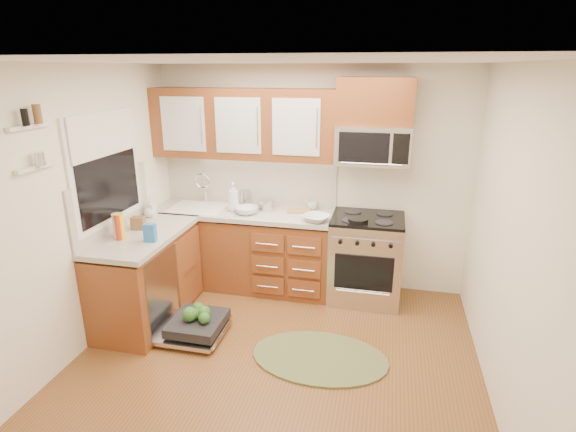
% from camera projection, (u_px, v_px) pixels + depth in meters
% --- Properties ---
extents(floor, '(3.50, 3.50, 0.00)m').
position_uv_depth(floor, '(273.00, 367.00, 3.87)').
color(floor, brown).
rests_on(floor, ground).
extents(ceiling, '(3.50, 3.50, 0.00)m').
position_uv_depth(ceiling, '(269.00, 61.00, 3.09)').
color(ceiling, white).
rests_on(ceiling, ground).
extents(wall_back, '(3.50, 0.04, 2.50)m').
position_uv_depth(wall_back, '(311.00, 179.00, 5.10)').
color(wall_back, white).
rests_on(wall_back, ground).
extents(wall_front, '(3.50, 0.04, 2.50)m').
position_uv_depth(wall_front, '(164.00, 374.00, 1.86)').
color(wall_front, white).
rests_on(wall_front, ground).
extents(wall_left, '(0.04, 3.50, 2.50)m').
position_uv_depth(wall_left, '(74.00, 216.00, 3.85)').
color(wall_left, white).
rests_on(wall_left, ground).
extents(wall_right, '(0.04, 3.50, 2.50)m').
position_uv_depth(wall_right, '(515.00, 251.00, 3.11)').
color(wall_right, white).
rests_on(wall_right, ground).
extents(base_cabinet_back, '(2.05, 0.60, 0.85)m').
position_uv_depth(base_cabinet_back, '(244.00, 251.00, 5.23)').
color(base_cabinet_back, '#5F3215').
rests_on(base_cabinet_back, ground).
extents(base_cabinet_left, '(0.60, 1.25, 0.85)m').
position_uv_depth(base_cabinet_left, '(147.00, 279.00, 4.53)').
color(base_cabinet_left, '#5F3215').
rests_on(base_cabinet_left, ground).
extents(countertop_back, '(2.07, 0.64, 0.05)m').
position_uv_depth(countertop_back, '(242.00, 212.00, 5.08)').
color(countertop_back, '#B1AEA2').
rests_on(countertop_back, base_cabinet_back).
extents(countertop_left, '(0.64, 1.27, 0.05)m').
position_uv_depth(countertop_left, '(143.00, 235.00, 4.38)').
color(countertop_left, '#B1AEA2').
rests_on(countertop_left, base_cabinet_left).
extents(backsplash_back, '(2.05, 0.02, 0.57)m').
position_uv_depth(backsplash_back, '(249.00, 180.00, 5.25)').
color(backsplash_back, beige).
rests_on(backsplash_back, ground).
extents(backsplash_left, '(0.02, 1.25, 0.57)m').
position_uv_depth(backsplash_left, '(112.00, 203.00, 4.34)').
color(backsplash_left, beige).
rests_on(backsplash_left, ground).
extents(upper_cabinets, '(2.05, 0.35, 0.75)m').
position_uv_depth(upper_cabinets, '(243.00, 124.00, 4.89)').
color(upper_cabinets, '#5F3215').
rests_on(upper_cabinets, ground).
extents(cabinet_over_mw, '(0.76, 0.35, 0.47)m').
position_uv_depth(cabinet_over_mw, '(375.00, 101.00, 4.52)').
color(cabinet_over_mw, '#5F3215').
rests_on(cabinet_over_mw, ground).
extents(range, '(0.76, 0.64, 0.95)m').
position_uv_depth(range, '(366.00, 258.00, 4.91)').
color(range, silver).
rests_on(range, ground).
extents(microwave, '(0.76, 0.38, 0.40)m').
position_uv_depth(microwave, '(373.00, 145.00, 4.63)').
color(microwave, silver).
rests_on(microwave, ground).
extents(sink, '(0.62, 0.50, 0.26)m').
position_uv_depth(sink, '(199.00, 218.00, 5.20)').
color(sink, white).
rests_on(sink, ground).
extents(dishwasher, '(0.70, 0.60, 0.20)m').
position_uv_depth(dishwasher, '(194.00, 326.00, 4.30)').
color(dishwasher, silver).
rests_on(dishwasher, ground).
extents(window, '(0.03, 1.05, 1.05)m').
position_uv_depth(window, '(106.00, 169.00, 4.21)').
color(window, white).
rests_on(window, ground).
extents(window_blind, '(0.02, 0.96, 0.40)m').
position_uv_depth(window_blind, '(104.00, 134.00, 4.10)').
color(window_blind, white).
rests_on(window_blind, ground).
extents(shelf_upper, '(0.04, 0.40, 0.03)m').
position_uv_depth(shelf_upper, '(30.00, 127.00, 3.27)').
color(shelf_upper, white).
rests_on(shelf_upper, ground).
extents(shelf_lower, '(0.04, 0.40, 0.03)m').
position_uv_depth(shelf_lower, '(37.00, 167.00, 3.36)').
color(shelf_lower, white).
rests_on(shelf_lower, ground).
extents(rug, '(1.37, 1.07, 0.02)m').
position_uv_depth(rug, '(320.00, 357.00, 3.99)').
color(rug, olive).
rests_on(rug, ground).
extents(skillet, '(0.23, 0.23, 0.04)m').
position_uv_depth(skillet, '(358.00, 220.00, 4.61)').
color(skillet, black).
rests_on(skillet, range).
extents(stock_pot, '(0.25, 0.25, 0.12)m').
position_uv_depth(stock_pot, '(266.00, 205.00, 5.07)').
color(stock_pot, silver).
rests_on(stock_pot, countertop_back).
extents(cutting_board, '(0.29, 0.21, 0.02)m').
position_uv_depth(cutting_board, '(299.00, 211.00, 5.03)').
color(cutting_board, tan).
rests_on(cutting_board, countertop_back).
extents(canister, '(0.12, 0.12, 0.18)m').
position_uv_depth(canister, '(245.00, 198.00, 5.24)').
color(canister, silver).
rests_on(canister, countertop_back).
extents(paper_towel_roll, '(0.11, 0.11, 0.23)m').
position_uv_depth(paper_towel_roll, '(118.00, 225.00, 4.24)').
color(paper_towel_roll, white).
rests_on(paper_towel_roll, countertop_left).
extents(mustard_bottle, '(0.09, 0.09, 0.25)m').
position_uv_depth(mustard_bottle, '(120.00, 227.00, 4.18)').
color(mustard_bottle, yellow).
rests_on(mustard_bottle, countertop_left).
extents(red_bottle, '(0.07, 0.07, 0.24)m').
position_uv_depth(red_bottle, '(119.00, 227.00, 4.17)').
color(red_bottle, red).
rests_on(red_bottle, countertop_left).
extents(wooden_box, '(0.14, 0.12, 0.13)m').
position_uv_depth(wooden_box, '(138.00, 223.00, 4.46)').
color(wooden_box, brown).
rests_on(wooden_box, countertop_left).
extents(blue_carton, '(0.11, 0.07, 0.17)m').
position_uv_depth(blue_carton, '(150.00, 233.00, 4.13)').
color(blue_carton, '#276BB9').
rests_on(blue_carton, countertop_left).
extents(bowl_a, '(0.36, 0.36, 0.07)m').
position_uv_depth(bowl_a, '(316.00, 218.00, 4.70)').
color(bowl_a, '#999999').
rests_on(bowl_a, countertop_back).
extents(bowl_b, '(0.31, 0.31, 0.08)m').
position_uv_depth(bowl_b, '(246.00, 210.00, 4.93)').
color(bowl_b, '#999999').
rests_on(bowl_b, countertop_back).
extents(cup, '(0.16, 0.16, 0.09)m').
position_uv_depth(cup, '(312.00, 205.00, 5.09)').
color(cup, '#999999').
rests_on(cup, countertop_back).
extents(soap_bottle_a, '(0.16, 0.16, 0.33)m').
position_uv_depth(soap_bottle_a, '(233.00, 197.00, 4.99)').
color(soap_bottle_a, '#999999').
rests_on(soap_bottle_a, countertop_back).
extents(soap_bottle_b, '(0.10, 0.10, 0.21)m').
position_uv_depth(soap_bottle_b, '(151.00, 207.00, 4.84)').
color(soap_bottle_b, '#999999').
rests_on(soap_bottle_b, countertop_left).
extents(soap_bottle_c, '(0.13, 0.13, 0.15)m').
position_uv_depth(soap_bottle_c, '(150.00, 210.00, 4.82)').
color(soap_bottle_c, '#999999').
rests_on(soap_bottle_c, countertop_left).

